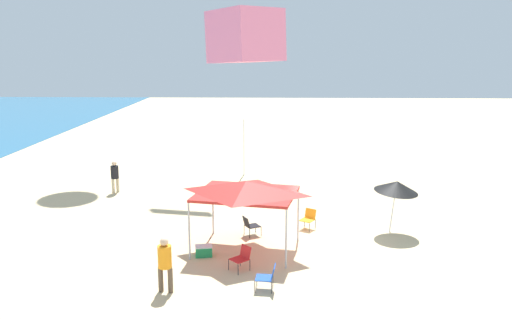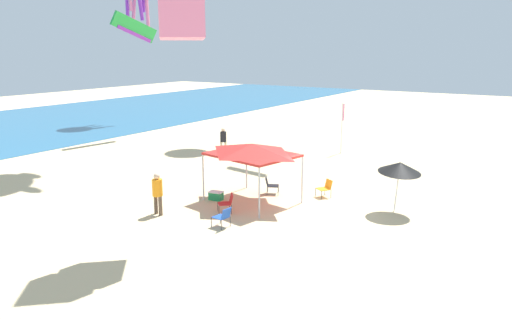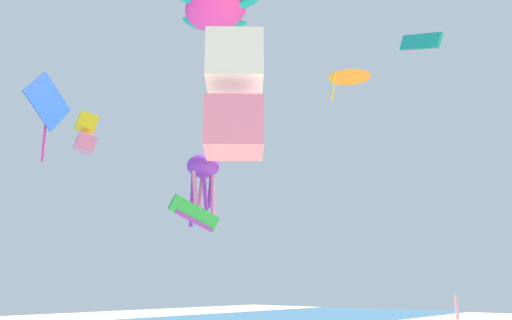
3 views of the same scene
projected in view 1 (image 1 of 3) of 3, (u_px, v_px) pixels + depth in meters
ground at (322, 240)px, 20.97m from camera, size 120.00×120.00×0.10m
canopy_tent at (246, 188)px, 19.39m from camera, size 3.51×4.08×2.69m
beach_umbrella at (397, 186)px, 21.27m from camera, size 1.80×1.80×2.32m
folding_chair_near_cooler at (250, 225)px, 21.23m from camera, size 0.75×0.79×0.82m
folding_chair_left_of_tent at (268, 276)px, 16.47m from camera, size 0.59×0.67×0.82m
folding_chair_facing_ocean at (242, 257)px, 17.99m from camera, size 0.80×0.81×0.82m
folding_chair_right_of_tent at (308, 218)px, 22.10m from camera, size 0.80×0.77×0.82m
cooler_box at (204, 251)px, 19.21m from camera, size 0.51×0.68×0.40m
banner_flag at (244, 141)px, 31.20m from camera, size 0.36×0.06×3.35m
person_beachcomber at (115, 174)px, 27.44m from camera, size 0.41×0.41×1.71m
person_watching_sky at (165, 260)px, 16.21m from camera, size 0.43×0.47×1.79m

